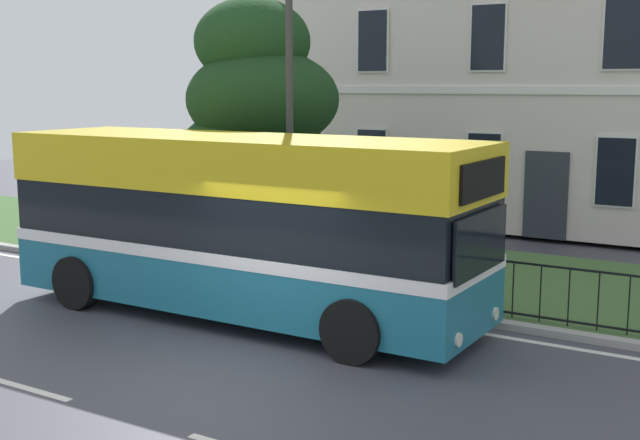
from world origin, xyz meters
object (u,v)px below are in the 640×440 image
at_px(georgian_townhouse, 605,4).
at_px(street_lamp_post, 289,74).
at_px(evergreen_tree, 258,150).
at_px(single_decker_bus, 242,223).

xyz_separation_m(georgian_townhouse, street_lamp_post, (-3.17, -12.08, -2.12)).
bearing_deg(street_lamp_post, evergreen_tree, 139.31).
height_order(single_decker_bus, street_lamp_post, street_lamp_post).
bearing_deg(georgian_townhouse, evergreen_tree, -116.92).
bearing_deg(georgian_townhouse, single_decker_bus, -99.97).
relative_size(evergreen_tree, street_lamp_post, 0.83).
distance_m(single_decker_bus, street_lamp_post, 3.57).
distance_m(evergreen_tree, single_decker_bus, 5.06).
relative_size(georgian_townhouse, single_decker_bus, 2.34).
xyz_separation_m(georgian_townhouse, evergreen_tree, (-5.23, -10.30, -3.82)).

